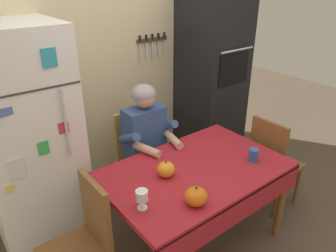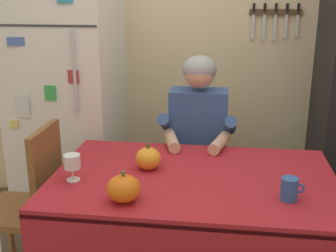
# 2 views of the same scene
# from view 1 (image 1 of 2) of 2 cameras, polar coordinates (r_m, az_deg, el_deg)

# --- Properties ---
(ground_plane) EXTENTS (10.00, 10.00, 0.00)m
(ground_plane) POSITION_cam_1_polar(r_m,az_deg,el_deg) (2.90, 5.70, -20.71)
(ground_plane) COLOR brown
(ground_plane) RESTS_ON ground
(back_wall_assembly) EXTENTS (3.70, 0.13, 2.60)m
(back_wall_assembly) POSITION_cam_1_polar(r_m,az_deg,el_deg) (3.22, -9.53, 11.12)
(back_wall_assembly) COLOR beige
(back_wall_assembly) RESTS_ON ground
(refrigerator) EXTENTS (0.68, 0.71, 1.80)m
(refrigerator) POSITION_cam_1_polar(r_m,az_deg,el_deg) (2.69, -23.53, -2.96)
(refrigerator) COLOR white
(refrigerator) RESTS_ON ground
(wall_oven) EXTENTS (0.60, 0.64, 2.10)m
(wall_oven) POSITION_cam_1_polar(r_m,az_deg,el_deg) (3.61, 7.73, 8.67)
(wall_oven) COLOR black
(wall_oven) RESTS_ON ground
(dining_table) EXTENTS (1.40, 0.90, 0.74)m
(dining_table) POSITION_cam_1_polar(r_m,az_deg,el_deg) (2.51, 5.14, -9.31)
(dining_table) COLOR brown
(dining_table) RESTS_ON ground
(chair_behind_person) EXTENTS (0.40, 0.40, 0.93)m
(chair_behind_person) POSITION_cam_1_polar(r_m,az_deg,el_deg) (3.10, -5.27, -5.03)
(chair_behind_person) COLOR tan
(chair_behind_person) RESTS_ON ground
(seated_person) EXTENTS (0.47, 0.55, 1.25)m
(seated_person) POSITION_cam_1_polar(r_m,az_deg,el_deg) (2.85, -3.36, -2.67)
(seated_person) COLOR #38384C
(seated_person) RESTS_ON ground
(chair_right_side) EXTENTS (0.40, 0.40, 0.93)m
(chair_right_side) POSITION_cam_1_polar(r_m,az_deg,el_deg) (3.16, 17.92, -5.74)
(chair_right_side) COLOR brown
(chair_right_side) RESTS_ON ground
(chair_left_side) EXTENTS (0.40, 0.40, 0.93)m
(chair_left_side) POSITION_cam_1_polar(r_m,az_deg,el_deg) (2.29, -14.63, -18.94)
(chair_left_side) COLOR brown
(chair_left_side) RESTS_ON ground
(coffee_mug) EXTENTS (0.10, 0.08, 0.10)m
(coffee_mug) POSITION_cam_1_polar(r_m,az_deg,el_deg) (2.62, 14.95, -4.98)
(coffee_mug) COLOR #2D569E
(coffee_mug) RESTS_ON dining_table
(wine_glass) EXTENTS (0.08, 0.08, 0.13)m
(wine_glass) POSITION_cam_1_polar(r_m,az_deg,el_deg) (2.05, -4.66, -12.32)
(wine_glass) COLOR white
(wine_glass) RESTS_ON dining_table
(pumpkin_large) EXTENTS (0.15, 0.15, 0.14)m
(pumpkin_large) POSITION_cam_1_polar(r_m,az_deg,el_deg) (2.10, 4.97, -12.33)
(pumpkin_large) COLOR orange
(pumpkin_large) RESTS_ON dining_table
(pumpkin_medium) EXTENTS (0.13, 0.13, 0.14)m
(pumpkin_medium) POSITION_cam_1_polar(r_m,az_deg,el_deg) (2.35, -0.36, -7.70)
(pumpkin_medium) COLOR orange
(pumpkin_medium) RESTS_ON dining_table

